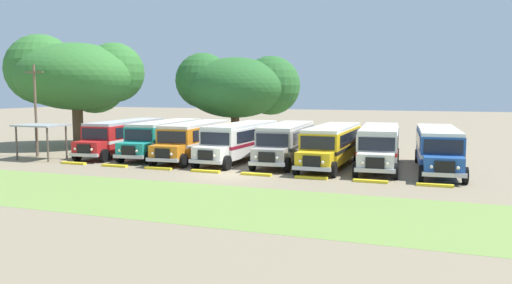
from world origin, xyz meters
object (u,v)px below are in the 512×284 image
Objects in this scene: parked_bus_slot_4 at (287,141)px; parked_bus_slot_7 at (438,147)px; parked_bus_slot_6 at (379,144)px; secondary_tree at (77,76)px; parked_bus_slot_0 at (125,135)px; parked_bus_slot_3 at (240,140)px; parked_bus_slot_2 at (196,138)px; parked_bus_slot_5 at (332,144)px; parked_bus_slot_1 at (165,136)px; utility_pole at (36,108)px; broad_shade_tree at (238,86)px; waiting_shelter at (41,128)px.

parked_bus_slot_4 and parked_bus_slot_7 have the same top height.
secondary_tree is (-29.05, 4.03, 5.19)m from parked_bus_slot_6.
parked_bus_slot_3 is (10.61, -0.17, 0.00)m from parked_bus_slot_0.
parked_bus_slot_2 is 1.00× the size of parked_bus_slot_7.
parked_bus_slot_5 is at bearing -83.94° from parked_bus_slot_6.
parked_bus_slot_2 and parked_bus_slot_6 have the same top height.
parked_bus_slot_0 is 1.00× the size of parked_bus_slot_6.
utility_pole reaches higher than parked_bus_slot_1.
parked_bus_slot_3 is at bearing -67.23° from broad_shade_tree.
broad_shade_tree reaches higher than parked_bus_slot_4.
broad_shade_tree reaches higher than parked_bus_slot_1.
parked_bus_slot_1 is 12.06m from broad_shade_tree.
parked_bus_slot_7 is at bearing -7.33° from secondary_tree.
parked_bus_slot_2 is 0.86× the size of secondary_tree.
parked_bus_slot_5 is 0.99× the size of parked_bus_slot_6.
broad_shade_tree is at bearing 149.33° from parked_bus_slot_0.
waiting_shelter is (-25.13, -5.06, 0.87)m from parked_bus_slot_6.
parked_bus_slot_6 reaches higher than waiting_shelter.
parked_bus_slot_5 is 7.11m from parked_bus_slot_7.
parked_bus_slot_4 is 20.59m from utility_pole.
parked_bus_slot_2 is 1.47× the size of utility_pole.
utility_pole is (-20.07, -3.92, 2.38)m from parked_bus_slot_4.
parked_bus_slot_7 is (14.29, -0.06, 0.00)m from parked_bus_slot_3.
parked_bus_slot_1 is 13.33m from secondary_tree.
parked_bus_slot_1 is 1.00× the size of parked_bus_slot_7.
parked_bus_slot_3 is at bearing -87.30° from parked_bus_slot_4.
parked_bus_slot_2 is 12.56m from broad_shade_tree.
parked_bus_slot_5 is 26.73m from secondary_tree.
parked_bus_slot_7 is at bearing 92.09° from parked_bus_slot_3.
parked_bus_slot_5 is at bearing 82.89° from parked_bus_slot_1.
broad_shade_tree is at bearing -177.72° from parked_bus_slot_2.
parked_bus_slot_6 is (3.24, 0.56, 0.00)m from parked_bus_slot_5.
parked_bus_slot_0 is 10.35m from secondary_tree.
secondary_tree is at bearing -120.49° from parked_bus_slot_0.
parked_bus_slot_2 is at bearing 14.63° from utility_pole.
parked_bus_slot_4 is at bearing -95.91° from parked_bus_slot_6.
broad_shade_tree reaches higher than parked_bus_slot_0.
parked_bus_slot_1 is at bearing 90.79° from parked_bus_slot_0.
secondary_tree is at bearing -151.70° from broad_shade_tree.
broad_shade_tree is at bearing -154.89° from parked_bus_slot_3.
utility_pole is 2.06× the size of waiting_shelter.
broad_shade_tree is 15.66m from secondary_tree.
secondary_tree is at bearing -101.11° from parked_bus_slot_7.
parked_bus_slot_5 reaches higher than waiting_shelter.
parked_bus_slot_1 is 3.03× the size of waiting_shelter.
parked_bus_slot_1 is 1.00× the size of parked_bus_slot_6.
broad_shade_tree is 1.63× the size of utility_pole.
utility_pole is (-5.88, -3.70, 2.38)m from parked_bus_slot_0.
parked_bus_slot_1 and parked_bus_slot_4 have the same top height.
waiting_shelter is (-7.79, -5.40, 0.87)m from parked_bus_slot_1.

